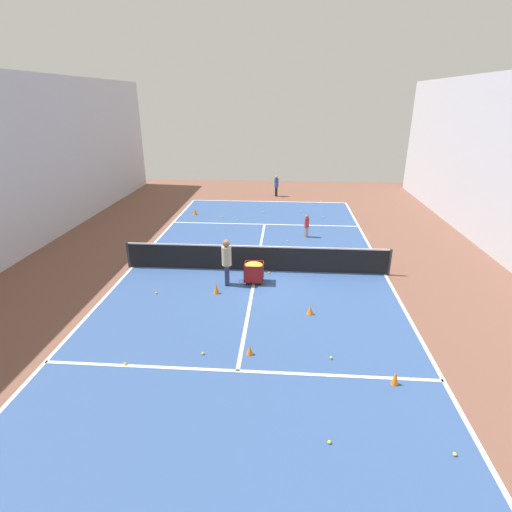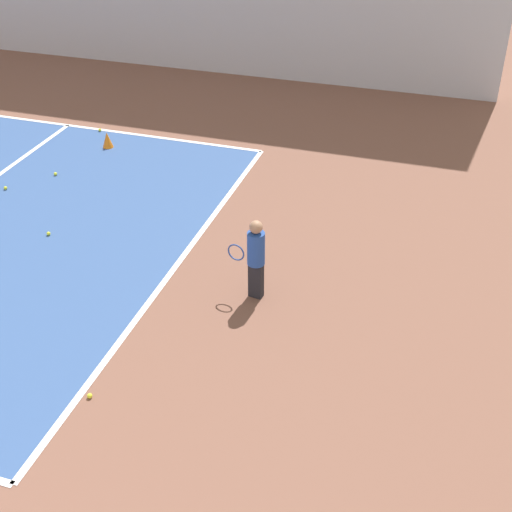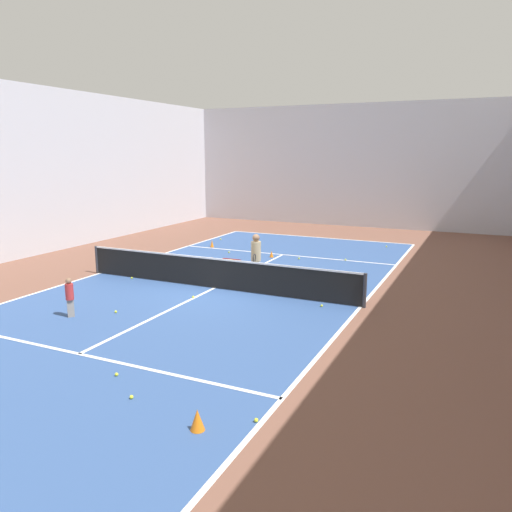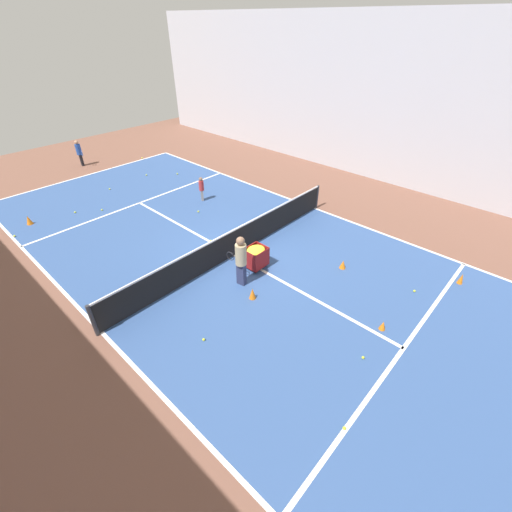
{
  "view_description": "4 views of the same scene",
  "coord_description": "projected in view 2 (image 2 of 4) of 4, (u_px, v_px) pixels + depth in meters",
  "views": [
    {
      "loc": [
        -1.0,
        13.44,
        5.95
      ],
      "look_at": [
        0.0,
        0.0,
        0.59
      ],
      "focal_mm": 28.0,
      "sensor_mm": 36.0,
      "label": 1
    },
    {
      "loc": [
        -8.91,
        -14.81,
        6.52
      ],
      "look_at": [
        -0.42,
        -12.09,
        0.74
      ],
      "focal_mm": 50.0,
      "sensor_mm": 36.0,
      "label": 2
    },
    {
      "loc": [
        7.66,
        -13.3,
        4.24
      ],
      "look_at": [
        0.89,
        1.23,
        0.89
      ],
      "focal_mm": 35.0,
      "sensor_mm": 36.0,
      "label": 3
    },
    {
      "loc": [
        6.43,
        6.92,
        6.52
      ],
      "look_at": [
        -0.0,
        0.99,
        0.43
      ],
      "focal_mm": 24.0,
      "sensor_mm": 36.0,
      "label": 4
    }
  ],
  "objects": [
    {
      "name": "tennis_ball_5",
      "position": [
        55.0,
        174.0,
        14.49
      ],
      "size": [
        0.07,
        0.07,
        0.07
      ],
      "primitive_type": "sphere",
      "color": "yellow",
      "rests_on": "ground"
    },
    {
      "name": "line_baseline_near",
      "position": [
        177.0,
        265.0,
        11.74
      ],
      "size": [
        9.36,
        0.1,
        0.0
      ],
      "primitive_type": "cube",
      "color": "white",
      "rests_on": "ground"
    },
    {
      "name": "tennis_ball_15",
      "position": [
        49.0,
        234.0,
        12.52
      ],
      "size": [
        0.07,
        0.07,
        0.07
      ],
      "primitive_type": "sphere",
      "color": "yellow",
      "rests_on": "ground"
    },
    {
      "name": "tennis_ball_0",
      "position": [
        100.0,
        130.0,
        16.39
      ],
      "size": [
        0.07,
        0.07,
        0.07
      ],
      "primitive_type": "sphere",
      "color": "yellow",
      "rests_on": "ground"
    },
    {
      "name": "player_near_baseline",
      "position": [
        255.0,
        254.0,
        10.61
      ],
      "size": [
        0.31,
        0.61,
        1.34
      ],
      "rotation": [
        0.0,
        0.0,
        1.4
      ],
      "color": "black",
      "rests_on": "ground"
    },
    {
      "name": "tennis_ball_9",
      "position": [
        90.0,
        396.0,
        9.14
      ],
      "size": [
        0.07,
        0.07,
        0.07
      ],
      "primitive_type": "sphere",
      "color": "yellow",
      "rests_on": "ground"
    },
    {
      "name": "tennis_ball_7",
      "position": [
        5.0,
        188.0,
        13.97
      ],
      "size": [
        0.07,
        0.07,
        0.07
      ],
      "primitive_type": "sphere",
      "color": "yellow",
      "rests_on": "ground"
    },
    {
      "name": "training_cone_1",
      "position": [
        107.0,
        140.0,
        15.58
      ],
      "size": [
        0.23,
        0.23,
        0.35
      ],
      "primitive_type": "cone",
      "color": "orange",
      "rests_on": "ground"
    }
  ]
}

